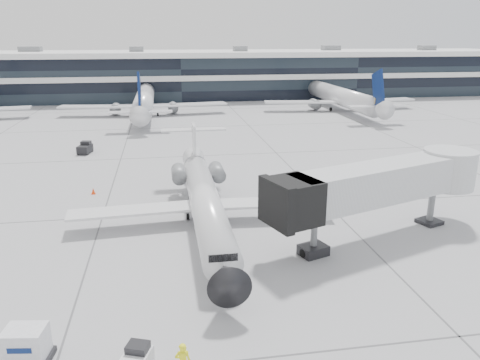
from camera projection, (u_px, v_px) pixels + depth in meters
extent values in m
plane|color=gray|center=(219.00, 211.00, 41.28)|extent=(220.00, 220.00, 0.00)
cube|color=black|center=(179.00, 77.00, 117.12)|extent=(170.00, 22.00, 10.00)
cylinder|color=silver|center=(206.00, 203.00, 37.14)|extent=(2.47, 21.60, 2.43)
cone|color=black|center=(226.00, 276.00, 25.77)|extent=(2.43, 2.52, 2.43)
cone|color=silver|center=(194.00, 161.00, 48.59)|extent=(2.31, 2.88, 2.31)
cube|color=silver|center=(132.00, 211.00, 37.25)|extent=(10.04, 3.04, 0.20)
cube|color=silver|center=(274.00, 202.00, 39.09)|extent=(10.04, 3.01, 0.20)
cylinder|color=slate|center=(179.00, 174.00, 43.70)|extent=(1.36, 3.06, 1.35)
cylinder|color=slate|center=(217.00, 172.00, 44.27)|extent=(1.36, 3.06, 1.35)
cube|color=silver|center=(194.00, 144.00, 47.53)|extent=(0.26, 2.34, 4.05)
cube|color=silver|center=(194.00, 130.00, 47.44)|extent=(6.48, 1.45, 0.14)
cylinder|color=black|center=(219.00, 275.00, 29.62)|extent=(0.16, 0.50, 0.50)
cylinder|color=black|center=(188.00, 217.00, 39.15)|extent=(0.22, 0.58, 0.58)
cylinder|color=black|center=(220.00, 215.00, 39.57)|extent=(0.22, 0.58, 0.58)
cube|color=silver|center=(378.00, 183.00, 34.28)|extent=(14.65, 7.62, 2.70)
cube|color=black|center=(295.00, 201.00, 30.84)|extent=(3.66, 4.03, 2.90)
cylinder|color=slate|center=(314.00, 236.00, 32.52)|extent=(0.46, 0.46, 2.90)
cube|color=black|center=(313.00, 250.00, 32.84)|extent=(2.25, 2.00, 0.73)
cylinder|color=slate|center=(431.00, 206.00, 38.02)|extent=(0.52, 0.52, 3.11)
cylinder|color=silver|center=(449.00, 169.00, 37.89)|extent=(4.15, 4.15, 3.11)
cube|color=black|center=(138.00, 348.00, 21.49)|extent=(1.20, 1.09, 0.44)
cylinder|color=black|center=(131.00, 358.00, 22.07)|extent=(0.29, 0.42, 0.39)
cube|color=black|center=(28.00, 358.00, 22.10)|extent=(2.35, 1.87, 0.26)
cube|color=silver|center=(26.00, 343.00, 21.84)|extent=(2.04, 1.65, 1.49)
cone|color=#FD3E0D|center=(93.00, 191.00, 45.54)|extent=(0.39, 0.39, 0.61)
cube|color=#FD3E0D|center=(94.00, 194.00, 45.63)|extent=(0.44, 0.44, 0.03)
cube|color=black|center=(85.00, 149.00, 61.25)|extent=(1.88, 2.63, 0.98)
cube|color=black|center=(86.00, 143.00, 61.57)|extent=(1.37, 1.20, 0.54)
cylinder|color=black|center=(83.00, 150.00, 62.21)|extent=(0.29, 0.51, 0.48)
cylinder|color=black|center=(92.00, 150.00, 62.16)|extent=(0.29, 0.51, 0.48)
cylinder|color=black|center=(78.00, 153.00, 60.55)|extent=(0.29, 0.51, 0.48)
cylinder|color=black|center=(87.00, 153.00, 60.50)|extent=(0.29, 0.51, 0.48)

